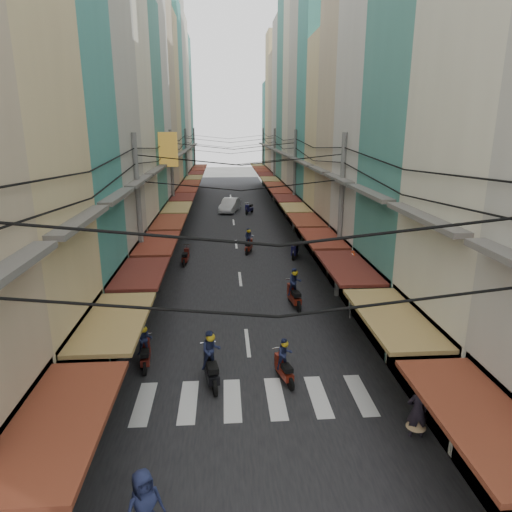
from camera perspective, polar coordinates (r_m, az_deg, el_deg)
name	(u,v)px	position (r m, az deg, el deg)	size (l,w,h in m)	color
ground	(245,322)	(20.66, -1.37, -8.30)	(160.00, 160.00, 0.00)	slate
road	(234,227)	(39.74, -2.75, 3.63)	(10.00, 80.00, 0.02)	black
sidewalk_left	(159,228)	(40.13, -12.09, 3.44)	(3.00, 80.00, 0.06)	slate
sidewalk_right	(308,226)	(40.40, 6.52, 3.78)	(3.00, 80.00, 0.06)	slate
crosswalk	(254,399)	(15.38, -0.25, -17.43)	(7.55, 2.40, 0.01)	silver
building_row_left	(125,107)	(36.10, -16.11, 17.42)	(7.80, 67.67, 23.70)	beige
building_row_right	(339,113)	(36.34, 10.36, 17.18)	(7.80, 68.98, 22.59)	teal
utility_poles	(235,153)	(33.89, -2.69, 12.74)	(10.20, 66.13, 8.20)	slate
white_car	(230,212)	(46.98, -3.27, 5.54)	(4.86, 1.90, 1.71)	silver
bicycle	(399,350)	(19.19, 17.44, -11.09)	(0.65, 1.73, 1.19)	black
moving_scooters	(245,282)	(24.15, -1.37, -3.26)	(8.01, 33.09, 1.95)	black
parked_scooters	(374,357)	(17.32, 14.59, -12.18)	(12.66, 14.17, 1.01)	black
pedestrians	(164,288)	(22.16, -11.37, -3.95)	(11.33, 22.01, 2.25)	black
market_umbrella	(396,292)	(19.14, 17.11, -4.33)	(2.24, 2.24, 2.37)	#B2B2B7
traffic_sign	(352,269)	(20.66, 11.94, -1.65)	(0.10, 0.70, 3.20)	slate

